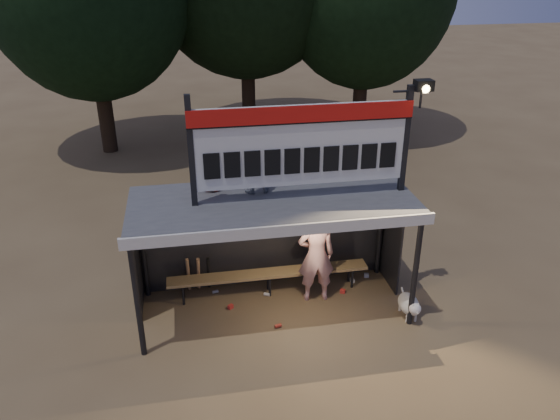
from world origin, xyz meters
name	(u,v)px	position (x,y,z in m)	size (l,w,h in m)	color
ground	(273,308)	(0.00, 0.00, 0.00)	(80.00, 80.00, 0.00)	brown
player	(316,255)	(0.87, 0.20, 0.98)	(0.71, 0.47, 1.95)	white
child_a	(253,161)	(-0.29, 0.38, 2.90)	(0.56, 0.44, 1.16)	gray
child_b	(211,168)	(-1.02, 0.57, 2.75)	(0.42, 0.27, 0.85)	#A22718
dugout_shelter	(271,217)	(0.00, 0.24, 1.85)	(5.10, 2.08, 2.32)	#424345
scoreboard_assembly	(305,143)	(0.56, -0.01, 3.32)	(4.10, 0.27, 1.99)	black
bench	(269,274)	(0.00, 0.55, 0.43)	(4.00, 0.35, 0.48)	olive
dog	(409,305)	(2.45, -0.72, 0.28)	(0.36, 0.81, 0.49)	beige
bats	(199,274)	(-1.38, 0.82, 0.43)	(0.47, 0.32, 0.84)	olive
litter	(296,294)	(0.51, 0.34, 0.04)	(3.31, 1.44, 0.08)	red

